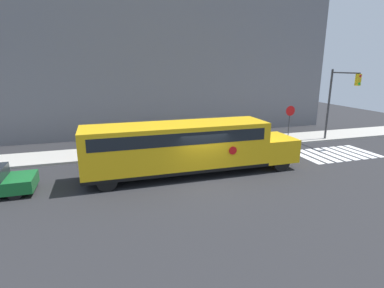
# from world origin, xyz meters

# --- Properties ---
(ground_plane) EXTENTS (60.00, 60.00, 0.00)m
(ground_plane) POSITION_xyz_m (0.00, 0.00, 0.00)
(ground_plane) COLOR #28282B
(sidewalk_strip) EXTENTS (44.00, 3.00, 0.15)m
(sidewalk_strip) POSITION_xyz_m (0.00, 6.50, 0.07)
(sidewalk_strip) COLOR #B2ADA3
(sidewalk_strip) RESTS_ON ground
(building_backdrop) EXTENTS (32.00, 4.00, 13.80)m
(building_backdrop) POSITION_xyz_m (0.00, 13.00, 6.90)
(building_backdrop) COLOR slate
(building_backdrop) RESTS_ON ground
(crosswalk_stripes) EXTENTS (5.40, 3.20, 0.01)m
(crosswalk_stripes) POSITION_xyz_m (10.33, 2.00, 0.00)
(crosswalk_stripes) COLOR white
(crosswalk_stripes) RESTS_ON ground
(school_bus) EXTENTS (11.97, 2.57, 2.89)m
(school_bus) POSITION_xyz_m (-0.68, 1.17, 1.67)
(school_bus) COLOR yellow
(school_bus) RESTS_ON ground
(stop_sign) EXTENTS (0.77, 0.10, 2.91)m
(stop_sign) POSITION_xyz_m (9.02, 5.70, 1.95)
(stop_sign) COLOR #38383A
(stop_sign) RESTS_ON ground
(traffic_light) EXTENTS (0.28, 2.78, 5.64)m
(traffic_light) POSITION_xyz_m (12.35, 4.62, 3.69)
(traffic_light) COLOR #38383A
(traffic_light) RESTS_ON ground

